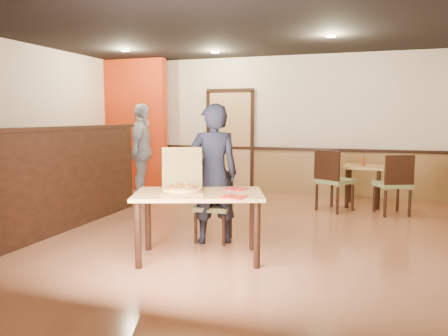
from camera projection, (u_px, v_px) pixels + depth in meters
The scene contains 23 objects.
floor at pixel (210, 234), 5.89m from camera, with size 7.00×7.00×0.00m, color #AD6643.
ceiling at pixel (209, 20), 5.57m from camera, with size 7.00×7.00×0.00m, color black.
wall_back at pixel (268, 125), 9.03m from camera, with size 7.00×7.00×0.00m, color beige.
wainscot_back at pixel (267, 171), 9.12m from camera, with size 7.00×0.04×0.90m, color olive.
chair_rail_back at pixel (267, 148), 9.04m from camera, with size 7.00×0.06×0.06m, color black.
back_door at pixel (230, 142), 9.28m from camera, with size 0.90×0.06×2.10m, color tan.
booth_partition at pixel (74, 176), 6.24m from camera, with size 0.20×3.10×1.44m.
red_accent_panel at pixel (132, 125), 9.46m from camera, with size 1.60×0.20×2.78m, color #BA2E0D.
spot_a at pixel (125, 50), 7.98m from camera, with size 0.14×0.14×0.02m, color #FFEBB2.
spot_b at pixel (215, 52), 8.18m from camera, with size 0.14×0.14×0.02m, color #FFEBB2.
spot_c at pixel (331, 36), 6.55m from camera, with size 0.14×0.14×0.02m, color #FFEBB2.
main_table at pixel (199, 202), 4.80m from camera, with size 1.58×1.20×0.75m.
diner_chair at pixel (215, 203), 5.59m from camera, with size 0.46×0.46×0.88m.
side_chair_left at pixel (332, 178), 7.26m from camera, with size 0.70×0.70×1.03m.
side_chair_right at pixel (395, 182), 6.96m from camera, with size 0.64×0.64×0.98m.
side_table at pixel (364, 175), 7.69m from camera, with size 0.69×0.69×0.72m.
diner at pixel (213, 174), 5.40m from camera, with size 0.63×0.42×1.73m, color black.
passerby at pixel (142, 151), 8.47m from camera, with size 1.07×0.45×1.83m, color #9D9CA4.
pizza_box at pixel (182, 187), 4.78m from camera, with size 0.63×0.67×0.48m.
pizza at pixel (182, 189), 4.73m from camera, with size 0.43×0.43×0.03m, color #D8924E.
napkin_near at pixel (234, 197), 4.52m from camera, with size 0.25×0.25×0.01m.
napkin_far at pixel (236, 189), 5.01m from camera, with size 0.28×0.28×0.01m.
condiment at pixel (363, 161), 7.59m from camera, with size 0.07×0.07×0.17m, color brown.
Camera 1 is at (1.97, -5.40, 1.57)m, focal length 35.00 mm.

